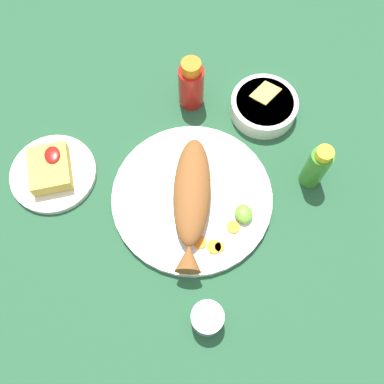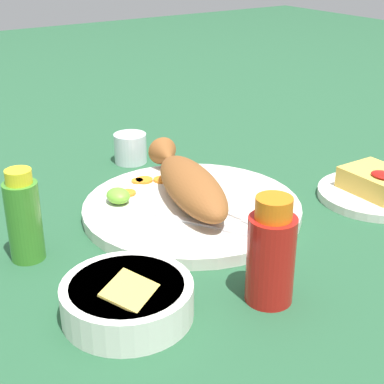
{
  "view_description": "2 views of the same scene",
  "coord_description": "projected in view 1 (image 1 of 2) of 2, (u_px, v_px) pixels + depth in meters",
  "views": [
    {
      "loc": [
        -0.34,
        0.08,
        0.87
      ],
      "look_at": [
        0.0,
        0.0,
        0.04
      ],
      "focal_mm": 40.0,
      "sensor_mm": 36.0,
      "label": 1
    },
    {
      "loc": [
        0.7,
        -0.47,
        0.42
      ],
      "look_at": [
        0.0,
        0.0,
        0.04
      ],
      "focal_mm": 55.0,
      "sensor_mm": 36.0,
      "label": 2
    }
  ],
  "objects": [
    {
      "name": "lime_wedge_main",
      "position": [
        244.0,
        214.0,
        0.89
      ],
      "size": [
        0.04,
        0.04,
        0.02
      ],
      "primitive_type": "ellipsoid",
      "color": "#6BB233",
      "rests_on": "main_plate"
    },
    {
      "name": "salt_cup",
      "position": [
        207.0,
        319.0,
        0.82
      ],
      "size": [
        0.06,
        0.06,
        0.06
      ],
      "color": "silver",
      "rests_on": "ground_plane"
    },
    {
      "name": "ground_plane",
      "position": [
        192.0,
        199.0,
        0.94
      ],
      "size": [
        4.0,
        4.0,
        0.0
      ],
      "primitive_type": "plane",
      "color": "#235133"
    },
    {
      "name": "fork_near",
      "position": [
        170.0,
        164.0,
        0.95
      ],
      "size": [
        0.18,
        0.05,
        0.0
      ],
      "rotation": [
        0.0,
        0.0,
        6.51
      ],
      "color": "silver",
      "rests_on": "main_plate"
    },
    {
      "name": "hot_sauce_bottle_red",
      "position": [
        191.0,
        85.0,
        0.98
      ],
      "size": [
        0.06,
        0.06,
        0.14
      ],
      "color": "#B21914",
      "rests_on": "ground_plane"
    },
    {
      "name": "hot_sauce_bottle_green",
      "position": [
        316.0,
        167.0,
        0.9
      ],
      "size": [
        0.05,
        0.05,
        0.13
      ],
      "color": "#3D8428",
      "rests_on": "ground_plane"
    },
    {
      "name": "guacamole_bowl",
      "position": [
        264.0,
        106.0,
        1.0
      ],
      "size": [
        0.16,
        0.16,
        0.05
      ],
      "color": "white",
      "rests_on": "ground_plane"
    },
    {
      "name": "carrot_slice_near",
      "position": [
        200.0,
        243.0,
        0.88
      ],
      "size": [
        0.03,
        0.03,
        0.0
      ],
      "primitive_type": "cylinder",
      "color": "orange",
      "rests_on": "main_plate"
    },
    {
      "name": "fries_pile",
      "position": [
        50.0,
        168.0,
        0.93
      ],
      "size": [
        0.1,
        0.09,
        0.04
      ],
      "color": "gold",
      "rests_on": "side_plate_fries"
    },
    {
      "name": "carrot_slice_extra",
      "position": [
        233.0,
        227.0,
        0.89
      ],
      "size": [
        0.03,
        0.03,
        0.0
      ],
      "primitive_type": "cylinder",
      "color": "orange",
      "rests_on": "main_plate"
    },
    {
      "name": "fork_far",
      "position": [
        190.0,
        158.0,
        0.95
      ],
      "size": [
        0.16,
        0.11,
        0.0
      ],
      "rotation": [
        0.0,
        0.0,
        6.84
      ],
      "color": "silver",
      "rests_on": "main_plate"
    },
    {
      "name": "main_plate",
      "position": [
        192.0,
        197.0,
        0.93
      ],
      "size": [
        0.35,
        0.35,
        0.02
      ],
      "primitive_type": "cylinder",
      "color": "silver",
      "rests_on": "ground_plane"
    },
    {
      "name": "carrot_slice_mid",
      "position": [
        214.0,
        247.0,
        0.87
      ],
      "size": [
        0.03,
        0.03,
        0.0
      ],
      "primitive_type": "cylinder",
      "color": "orange",
      "rests_on": "main_plate"
    },
    {
      "name": "fried_fish",
      "position": [
        192.0,
        198.0,
        0.89
      ],
      "size": [
        0.3,
        0.14,
        0.06
      ],
      "rotation": [
        0.0,
        0.0,
        -0.27
      ],
      "color": "brown",
      "rests_on": "main_plate"
    },
    {
      "name": "side_plate_fries",
      "position": [
        53.0,
        174.0,
        0.95
      ],
      "size": [
        0.19,
        0.19,
        0.01
      ],
      "primitive_type": "cylinder",
      "color": "silver",
      "rests_on": "ground_plane"
    },
    {
      "name": "carrot_slice_far",
      "position": [
        220.0,
        247.0,
        0.87
      ],
      "size": [
        0.02,
        0.02,
        0.0
      ],
      "primitive_type": "cylinder",
      "color": "orange",
      "rests_on": "main_plate"
    }
  ]
}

